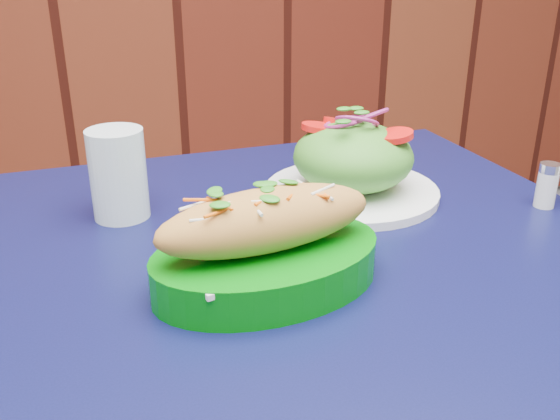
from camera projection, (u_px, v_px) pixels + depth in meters
name	position (u px, v px, depth m)	size (l,w,h in m)	color
cafe_table	(306.00, 316.00, 0.76)	(0.82, 0.82, 0.75)	black
banh_mi_basket	(267.00, 245.00, 0.64)	(0.27, 0.19, 0.11)	#017009
salad_plate	(353.00, 163.00, 0.86)	(0.24, 0.24, 0.12)	white
water_glass	(118.00, 174.00, 0.79)	(0.07, 0.07, 0.12)	silver
salt_shaker	(547.00, 185.00, 0.83)	(0.03, 0.03, 0.06)	white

